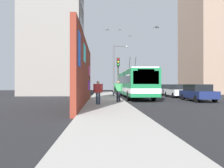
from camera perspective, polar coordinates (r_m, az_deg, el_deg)
The scene contains 14 objects.
ground_plane at distance 21.15m, azimuth 2.71°, elevation -4.37°, with size 80.00×80.00×0.00m, color #232326.
sidewalk_slab at distance 21.05m, azimuth -1.64°, elevation -4.19°, with size 48.00×3.20×0.15m, color #ADA8A0.
graffiti_wall at distance 16.70m, azimuth -7.32°, elevation 2.92°, with size 13.27×0.32×4.90m.
building_far_left at distance 35.03m, azimuth -15.04°, elevation 14.21°, with size 8.28×8.41×20.47m.
building_far_right at distance 43.41m, azimuth 23.71°, elevation 11.42°, with size 11.09×6.74×20.49m.
city_bus at distance 25.04m, azimuth 5.96°, elevation 0.28°, with size 12.71×2.69×4.90m.
parked_car_navy at distance 21.92m, azimuth 21.53°, elevation -2.03°, with size 4.67×1.86×1.58m.
parked_car_white at distance 27.25m, azimuth 16.52°, elevation -1.67°, with size 4.08×1.82×1.58m.
parked_car_dark_gray at distance 33.13m, azimuth 12.97°, elevation -1.39°, with size 4.10×1.81×1.58m.
pedestrian_at_curb at distance 18.00m, azimuth 1.68°, elevation -1.40°, with size 0.23×0.69×1.72m.
pedestrian_near_wall at distance 15.44m, azimuth -3.68°, elevation -1.71°, with size 0.23×0.68×1.68m.
traffic_light at distance 21.75m, azimuth 1.62°, elevation 3.44°, with size 0.49×0.28×4.11m.
street_lamp at distance 27.74m, azimuth 0.90°, elevation 4.69°, with size 0.44×1.93×6.48m.
flying_pigeons at distance 23.50m, azimuth 5.27°, elevation 15.28°, with size 7.96×4.97×3.18m.
Camera 1 is at (-20.99, 2.07, 1.57)m, focal length 34.78 mm.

